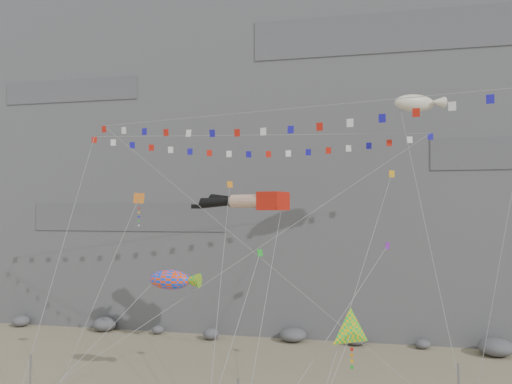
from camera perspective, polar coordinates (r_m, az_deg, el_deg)
cliff at (r=64.97m, az=6.01°, el=8.82°), size 80.00×28.00×50.00m
talus_boulders at (r=50.40m, az=4.27°, el=-16.01°), size 60.00×3.00×1.20m
legs_kite at (r=40.71m, az=-0.90°, el=-1.08°), size 8.45×19.08×20.99m
flag_banner_upper at (r=43.38m, az=0.26°, el=6.50°), size 28.86×16.16×26.99m
flag_banner_lower at (r=35.73m, az=2.41°, el=9.32°), size 30.73×7.66×23.33m
harlequin_kite at (r=36.34m, az=-13.29°, el=-0.83°), size 4.63×5.59×14.81m
fish_windsock at (r=36.13m, az=-9.84°, el=-9.85°), size 8.98×7.20×12.19m
delta_kite at (r=29.35m, az=10.87°, el=-15.41°), size 4.00×7.02×8.88m
blimp_windsock at (r=42.63m, az=17.67°, el=9.60°), size 4.46×13.78×24.59m
small_kite_a at (r=40.33m, az=-3.04°, el=0.47°), size 2.89×14.00×20.04m
small_kite_b at (r=36.13m, az=14.58°, el=-6.30°), size 8.11×11.85×16.90m
small_kite_c at (r=34.70m, az=0.38°, el=-7.25°), size 2.18×9.15×13.02m
small_kite_d at (r=40.08m, az=15.13°, el=1.62°), size 6.06×16.39×22.72m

